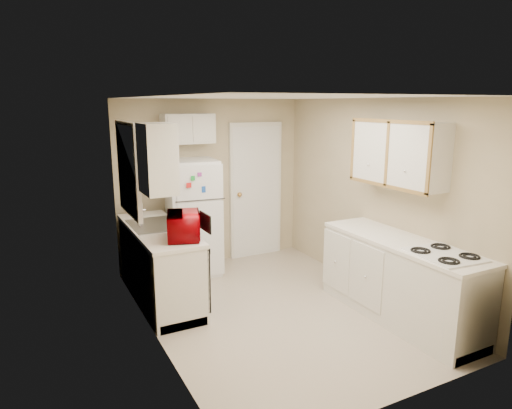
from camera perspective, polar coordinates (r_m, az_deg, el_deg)
name	(u,v)px	position (r m, az deg, el deg)	size (l,w,h in m)	color
floor	(276,309)	(5.43, 2.48, -12.97)	(3.80, 3.80, 0.00)	beige
ceiling	(278,97)	(4.90, 2.75, 13.25)	(3.80, 3.80, 0.00)	white
wall_left	(151,224)	(4.52, -12.99, -2.39)	(3.80, 3.80, 0.00)	#BDAD8A
wall_right	(375,197)	(5.84, 14.61, 0.90)	(3.80, 3.80, 0.00)	#BDAD8A
wall_back	(212,183)	(6.71, -5.49, 2.74)	(2.80, 2.80, 0.00)	#BDAD8A
wall_front	(404,261)	(3.58, 18.04, -6.69)	(2.80, 2.80, 0.00)	#BDAD8A
left_counter	(160,264)	(5.65, -11.96, -7.28)	(0.60, 1.80, 0.90)	silver
dishwasher	(200,273)	(5.17, -7.05, -8.49)	(0.03, 0.58, 0.72)	black
sink	(155,228)	(5.66, -12.56, -2.90)	(0.54, 0.74, 0.16)	gray
microwave	(184,225)	(5.00, -9.03, -2.54)	(0.28, 0.51, 0.34)	#9A0006
soap_bottle	(139,208)	(6.17, -14.47, -0.39)	(0.10, 0.10, 0.22)	white
window_blinds	(129,169)	(5.46, -15.57, 4.31)	(0.10, 0.98, 1.08)	silver
upper_cabinet_left	(157,159)	(4.65, -12.24, 5.61)	(0.30, 0.45, 0.70)	silver
refrigerator	(193,217)	(6.36, -7.91, -1.58)	(0.66, 0.64, 1.60)	white
cabinet_over_fridge	(188,129)	(6.34, -8.53, 9.36)	(0.70, 0.30, 0.40)	silver
interior_door	(256,191)	(7.00, -0.01, 1.70)	(0.86, 0.06, 2.08)	white
right_counter	(400,280)	(5.30, 17.51, -8.96)	(0.60, 2.00, 0.90)	silver
stove	(440,304)	(4.98, 21.99, -11.48)	(0.52, 0.64, 0.78)	white
upper_cabinet_right	(398,153)	(5.29, 17.36, 6.13)	(0.30, 1.20, 0.70)	silver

